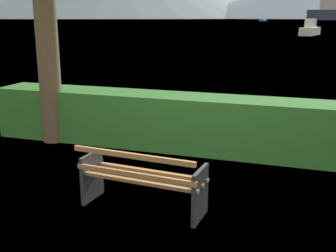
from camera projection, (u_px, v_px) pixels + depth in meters
ground_plane at (144, 208)px, 5.61m from camera, size 1400.00×1400.00×0.00m
water_surface at (308, 20)px, 286.68m from camera, size 620.00×620.00×0.00m
park_bench at (142, 180)px, 5.45m from camera, size 1.70×0.70×0.87m
hedge_row at (196, 123)px, 7.94m from camera, size 8.38×0.89×1.04m
fishing_boat_near at (263, 20)px, 226.03m from camera, size 3.56×8.72×1.71m
sailboat_mid at (310, 30)px, 56.53m from camera, size 2.82×6.07×2.21m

